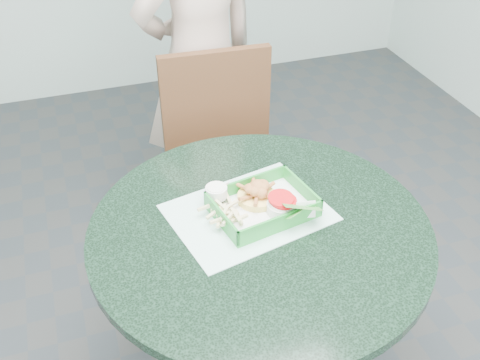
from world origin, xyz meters
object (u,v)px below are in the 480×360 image
object	(u,v)px
dining_chair	(225,153)
sauce_ramekin	(220,192)
crab_sandwich	(259,196)
diner_person	(200,45)
cafe_table	(259,273)
food_basket	(262,213)

from	to	relation	value
dining_chair	sauce_ramekin	world-z (taller)	dining_chair
crab_sandwich	dining_chair	bearing A→B (deg)	82.26
dining_chair	diner_person	distance (m)	0.45
diner_person	crab_sandwich	world-z (taller)	diner_person
dining_chair	diner_person	xyz separation A→B (m)	(-0.01, 0.28, 0.35)
dining_chair	crab_sandwich	xyz separation A→B (m)	(-0.08, -0.62, 0.27)
dining_chair	crab_sandwich	distance (m)	0.68
diner_person	crab_sandwich	xyz separation A→B (m)	(-0.07, -0.90, -0.09)
cafe_table	dining_chair	distance (m)	0.73
diner_person	crab_sandwich	bearing A→B (deg)	64.80
diner_person	crab_sandwich	distance (m)	0.91
food_basket	crab_sandwich	bearing A→B (deg)	85.54
cafe_table	crab_sandwich	size ratio (longest dim) A/B	8.46
cafe_table	food_basket	bearing A→B (deg)	63.00
crab_sandwich	cafe_table	bearing A→B (deg)	-108.24
cafe_table	food_basket	distance (m)	0.20
sauce_ramekin	crab_sandwich	bearing A→B (deg)	-27.68
cafe_table	crab_sandwich	distance (m)	0.24
dining_chair	sauce_ramekin	size ratio (longest dim) A/B	14.69
crab_sandwich	sauce_ramekin	size ratio (longest dim) A/B	1.80
crab_sandwich	sauce_ramekin	bearing A→B (deg)	152.32
food_basket	dining_chair	bearing A→B (deg)	82.45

